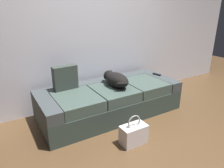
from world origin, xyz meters
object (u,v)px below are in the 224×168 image
at_px(tv_remote, 157,74).
at_px(throw_pillow, 65,78).
at_px(couch, 110,100).
at_px(dog_dark, 115,79).
at_px(handbag, 134,134).

height_order(tv_remote, throw_pillow, throw_pillow).
relative_size(couch, dog_dark, 3.51).
bearing_deg(handbag, couch, 79.84).
xyz_separation_m(dog_dark, handbag, (-0.22, -0.77, -0.43)).
distance_m(throw_pillow, handbag, 1.23).
bearing_deg(dog_dark, throw_pillow, 159.56).
bearing_deg(dog_dark, couch, 164.92).
xyz_separation_m(tv_remote, throw_pillow, (-1.56, 0.18, 0.16)).
height_order(throw_pillow, handbag, throw_pillow).
distance_m(couch, handbag, 0.81).
distance_m(couch, throw_pillow, 0.76).
relative_size(tv_remote, throw_pillow, 0.44).
xyz_separation_m(throw_pillow, handbag, (0.46, -1.02, -0.50)).
bearing_deg(couch, tv_remote, 2.83).
xyz_separation_m(couch, tv_remote, (0.96, 0.05, 0.24)).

